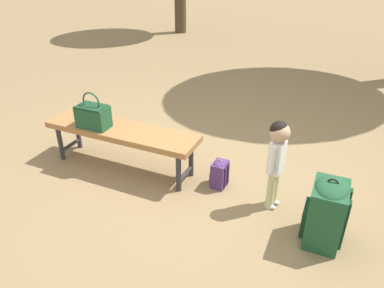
% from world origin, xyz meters
% --- Properties ---
extents(ground_plane, '(40.00, 40.00, 0.00)m').
position_xyz_m(ground_plane, '(0.00, 0.00, 0.00)').
color(ground_plane, '#8C704C').
rests_on(ground_plane, ground).
extents(park_bench, '(1.61, 0.46, 0.45)m').
position_xyz_m(park_bench, '(-0.79, -0.13, 0.39)').
color(park_bench, '#9E6B3D').
rests_on(park_bench, ground).
extents(handbag, '(0.33, 0.20, 0.37)m').
position_xyz_m(handbag, '(-1.05, -0.22, 0.58)').
color(handbag, '#1E4C2D').
rests_on(handbag, park_bench).
extents(child_standing, '(0.17, 0.22, 0.83)m').
position_xyz_m(child_standing, '(0.75, -0.07, 0.55)').
color(child_standing, '#CCCC8C').
rests_on(child_standing, ground).
extents(backpack_large, '(0.32, 0.36, 0.58)m').
position_xyz_m(backpack_large, '(1.23, -0.32, 0.29)').
color(backpack_large, '#1E4C2D').
rests_on(backpack_large, ground).
extents(backpack_small, '(0.16, 0.18, 0.29)m').
position_xyz_m(backpack_small, '(0.23, 0.00, 0.15)').
color(backpack_small, '#4C2D66').
rests_on(backpack_small, ground).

